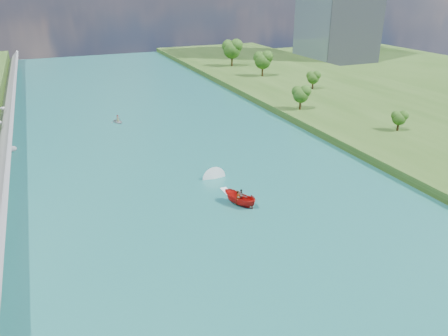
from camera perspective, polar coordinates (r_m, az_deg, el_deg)
name	(u,v)px	position (r m, az deg, el deg)	size (l,w,h in m)	color
ground	(237,229)	(51.54, 1.66, -8.03)	(260.00, 260.00, 0.00)	#2D5119
river_water	(183,167)	(68.22, -5.31, 0.09)	(55.00, 240.00, 0.10)	#195C62
berm_east	(424,125)	(94.34, 24.70, 5.08)	(44.00, 240.00, 1.50)	#2D5119
trees_east	(376,97)	(90.52, 19.22, 8.71)	(17.77, 136.96, 10.84)	#274813
motorboat	(236,196)	(57.20, 1.59, -3.62)	(3.87, 19.31, 2.20)	#B1130E
raft	(118,121)	(92.22, -13.68, 6.00)	(2.87, 3.36, 1.60)	#999BA1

